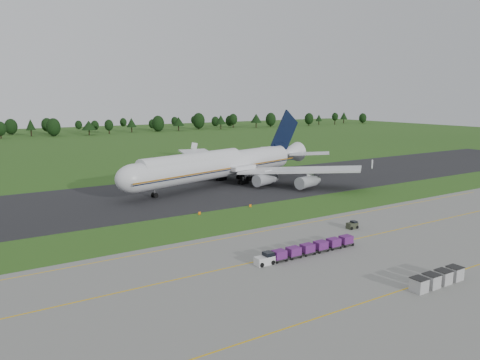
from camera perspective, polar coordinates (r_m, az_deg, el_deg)
ground at (r=93.54m, az=1.40°, el=-4.44°), size 600.00×600.00×0.00m
apron at (r=69.20m, az=17.48°, el=-10.25°), size 300.00×52.00×0.06m
taxiway at (r=117.23m, az=-6.22°, el=-1.47°), size 300.00×40.00×0.08m
apron_markings at (r=73.59m, az=13.28°, el=-8.77°), size 300.00×30.20×0.01m
tree_line at (r=299.39m, az=-24.82°, el=5.89°), size 529.45×22.53×11.85m
aircraft at (r=125.85m, az=-2.31°, el=1.94°), size 69.20×65.09×19.47m
baggage_train at (r=71.74m, az=8.01°, el=-8.36°), size 18.40×1.67×1.60m
utility_cart at (r=87.12m, az=13.51°, el=-5.43°), size 1.99×1.37×1.08m
uld_row at (r=65.19m, az=22.92°, el=-11.02°), size 8.98×1.78×1.76m
edge_markers at (r=97.88m, az=-1.75°, el=-3.61°), size 12.84×0.30×0.60m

